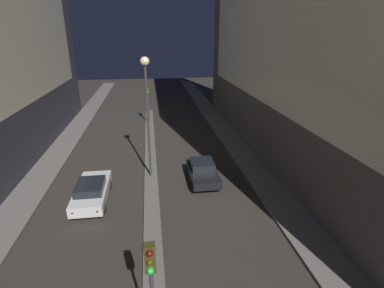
{
  "coord_description": "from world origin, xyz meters",
  "views": [
    {
      "loc": [
        0.23,
        -3.97,
        9.98
      ],
      "look_at": [
        3.77,
        21.08,
        0.5
      ],
      "focal_mm": 28.0,
      "sensor_mm": 36.0,
      "label": 1
    }
  ],
  "objects": [
    {
      "name": "car_right_lane",
      "position": [
        3.65,
        14.92,
        0.72
      ],
      "size": [
        1.88,
        4.1,
        1.42
      ],
      "color": "black",
      "rests_on": "ground"
    },
    {
      "name": "street_lamp",
      "position": [
        0.0,
        15.95,
        6.21
      ],
      "size": [
        0.6,
        0.6,
        8.41
      ],
      "color": "#383838",
      "rests_on": "median_strip"
    },
    {
      "name": "traffic_light_near",
      "position": [
        0.0,
        2.84,
        3.34
      ],
      "size": [
        0.32,
        0.42,
        4.37
      ],
      "color": "#383838",
      "rests_on": "median_strip"
    },
    {
      "name": "median_strip",
      "position": [
        0.0,
        18.35,
        0.06
      ],
      "size": [
        0.94,
        34.71,
        0.13
      ],
      "color": "#66605B",
      "rests_on": "ground"
    },
    {
      "name": "traffic_light_mid",
      "position": [
        0.0,
        29.47,
        3.34
      ],
      "size": [
        0.32,
        0.42,
        4.37
      ],
      "color": "#383838",
      "rests_on": "median_strip"
    },
    {
      "name": "car_left_lane",
      "position": [
        -3.65,
        13.08,
        0.74
      ],
      "size": [
        1.89,
        4.73,
        1.43
      ],
      "color": "silver",
      "rests_on": "ground"
    }
  ]
}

